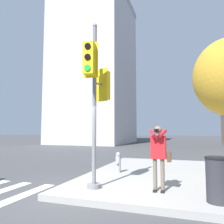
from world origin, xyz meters
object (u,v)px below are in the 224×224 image
object	(u,v)px
traffic_signal_pole	(96,89)
trash_bin	(218,180)
fire_hydrant	(118,162)
person_photographer	(159,152)

from	to	relation	value
traffic_signal_pole	trash_bin	world-z (taller)	traffic_signal_pole
fire_hydrant	traffic_signal_pole	bearing A→B (deg)	-88.02
fire_hydrant	trash_bin	size ratio (longest dim) A/B	0.77
traffic_signal_pole	trash_bin	size ratio (longest dim) A/B	4.76
fire_hydrant	trash_bin	world-z (taller)	trash_bin
traffic_signal_pole	person_photographer	world-z (taller)	traffic_signal_pole
fire_hydrant	trash_bin	distance (m)	4.20
traffic_signal_pole	fire_hydrant	bearing A→B (deg)	91.98
person_photographer	fire_hydrant	size ratio (longest dim) A/B	2.23
traffic_signal_pole	person_photographer	size ratio (longest dim) A/B	2.77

